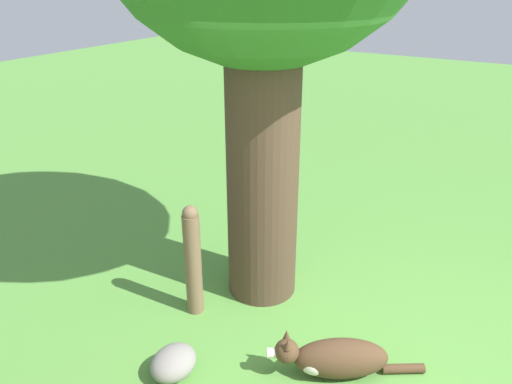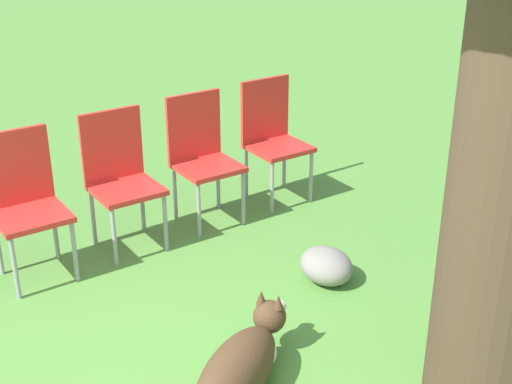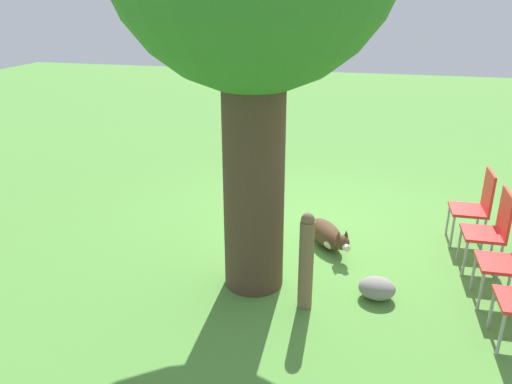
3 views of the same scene
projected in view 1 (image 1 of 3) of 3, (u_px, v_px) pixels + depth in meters
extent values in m
plane|color=#56933D|center=(378.00, 374.00, 3.75)|extent=(30.00, 30.00, 0.00)
cylinder|color=#4C3828|center=(263.00, 156.00, 4.23)|extent=(0.63, 0.63, 2.67)
ellipsoid|color=#513823|center=(341.00, 358.00, 3.69)|extent=(0.62, 0.75, 0.30)
ellipsoid|color=silver|center=(315.00, 360.00, 3.69)|extent=(0.34, 0.34, 0.18)
sphere|color=#513823|center=(287.00, 351.00, 3.65)|extent=(0.25, 0.25, 0.18)
cylinder|color=silver|center=(272.00, 353.00, 3.65)|extent=(0.11, 0.11, 0.08)
cone|color=#513823|center=(288.00, 344.00, 3.56)|extent=(0.06, 0.06, 0.08)
cone|color=#513823|center=(287.00, 335.00, 3.65)|extent=(0.06, 0.06, 0.08)
cylinder|color=#513823|center=(403.00, 369.00, 3.75)|extent=(0.23, 0.31, 0.07)
cylinder|color=brown|center=(193.00, 265.00, 4.26)|extent=(0.15, 0.15, 0.94)
sphere|color=brown|center=(190.00, 213.00, 4.06)|extent=(0.13, 0.13, 0.13)
ellipsoid|color=gray|center=(174.00, 363.00, 3.70)|extent=(0.38, 0.31, 0.22)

